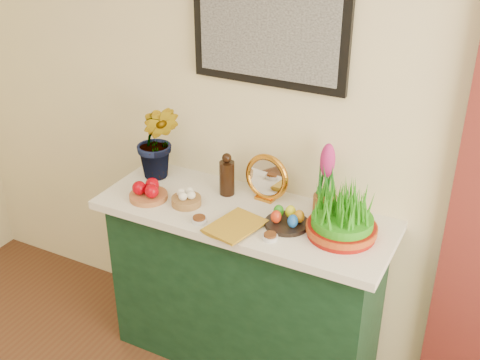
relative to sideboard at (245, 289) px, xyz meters
name	(u,v)px	position (x,y,z in m)	size (l,w,h in m)	color
sideboard	(245,289)	(0.00, 0.00, 0.00)	(1.30, 0.45, 0.85)	#143720
tablecloth	(245,213)	(0.00, 0.00, 0.45)	(1.40, 0.55, 0.04)	white
hyacinth_green	(157,129)	(-0.54, 0.10, 0.73)	(0.27, 0.23, 0.53)	#1B6B1C
apple_bowl	(148,191)	(-0.46, -0.12, 0.50)	(0.22, 0.22, 0.09)	#A56036
garlic_basket	(186,198)	(-0.27, -0.08, 0.50)	(0.18, 0.18, 0.08)	#A77943
vinegar_cruet	(227,176)	(-0.15, 0.10, 0.56)	(0.07, 0.07, 0.22)	black
mirror	(267,178)	(0.04, 0.14, 0.58)	(0.23, 0.08, 0.23)	orange
book	(219,219)	(-0.06, -0.15, 0.48)	(0.17, 0.25, 0.03)	#B0841E
spice_dish_left	(199,220)	(-0.13, -0.19, 0.48)	(0.07, 0.07, 0.03)	silver
spice_dish_right	(270,237)	(0.21, -0.17, 0.48)	(0.07, 0.07, 0.03)	silver
egg_plate	(287,220)	(0.23, -0.04, 0.49)	(0.26, 0.26, 0.08)	black
hyacinth_pink	(326,182)	(0.33, 0.15, 0.62)	(0.11, 0.11, 0.35)	#95592A
wheatgrass_sabzeh	(343,214)	(0.47, 0.00, 0.57)	(0.31, 0.31, 0.25)	maroon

